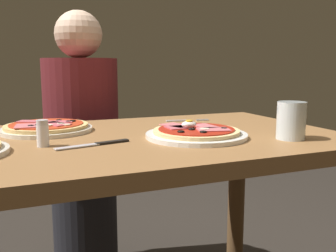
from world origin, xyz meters
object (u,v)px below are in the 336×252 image
at_px(fork, 184,121).
at_px(pizza_across_left, 47,128).
at_px(diner_person, 83,154).
at_px(knife, 98,144).
at_px(water_glass_near, 291,123).
at_px(salt_shaker, 43,133).
at_px(dining_table, 130,179).
at_px(pizza_foreground, 196,133).

bearing_deg(fork, pizza_across_left, -176.08).
bearing_deg(diner_person, knife, 84.09).
bearing_deg(pizza_across_left, water_glass_near, -31.80).
bearing_deg(salt_shaker, knife, -14.50).
distance_m(dining_table, pizza_across_left, 0.31).
bearing_deg(fork, salt_shaker, -153.15).
bearing_deg(pizza_across_left, diner_person, 68.68).
relative_size(pizza_foreground, pizza_across_left, 1.04).
bearing_deg(pizza_across_left, knife, -67.62).
bearing_deg(pizza_foreground, salt_shaker, 175.09).
height_order(pizza_foreground, diner_person, diner_person).
bearing_deg(knife, fork, 37.78).
xyz_separation_m(dining_table, fork, (0.27, 0.21, 0.13)).
xyz_separation_m(water_glass_near, knife, (-0.50, 0.12, -0.04)).
bearing_deg(dining_table, pizza_foreground, -25.87).
distance_m(dining_table, pizza_foreground, 0.24).
relative_size(dining_table, pizza_foreground, 4.33).
bearing_deg(salt_shaker, water_glass_near, -13.78).
relative_size(knife, salt_shaker, 2.90).
distance_m(pizza_across_left, knife, 0.28).
distance_m(pizza_foreground, pizza_across_left, 0.46).
xyz_separation_m(pizza_across_left, water_glass_near, (0.61, -0.38, 0.03)).
height_order(fork, knife, knife).
distance_m(dining_table, knife, 0.19).
height_order(pizza_across_left, diner_person, diner_person).
relative_size(water_glass_near, knife, 0.53).
relative_size(dining_table, diner_person, 1.05).
bearing_deg(pizza_across_left, salt_shaker, -96.56).
bearing_deg(diner_person, water_glass_near, 117.17).
relative_size(dining_table, pizza_across_left, 4.51).
distance_m(water_glass_near, fork, 0.43).
height_order(pizza_foreground, pizza_across_left, pizza_foreground).
bearing_deg(diner_person, salt_shaker, 73.26).
xyz_separation_m(dining_table, knife, (-0.10, -0.08, 0.13)).
height_order(pizza_foreground, salt_shaker, salt_shaker).
bearing_deg(knife, diner_person, 84.09).
bearing_deg(knife, salt_shaker, 165.50).
xyz_separation_m(fork, diner_person, (-0.30, 0.43, -0.19)).
relative_size(dining_table, water_glass_near, 12.04).
bearing_deg(knife, pizza_across_left, 112.38).
xyz_separation_m(dining_table, salt_shaker, (-0.23, -0.05, 0.16)).
bearing_deg(knife, water_glass_near, -13.60).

